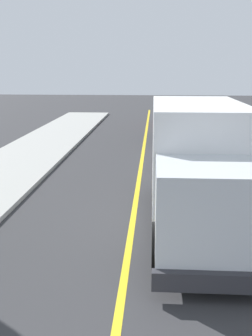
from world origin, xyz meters
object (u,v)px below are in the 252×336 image
(parked_car_mid, at_px, (180,125))
(parked_car_near, at_px, (179,146))
(box_truck, at_px, (199,160))
(parked_car_far, at_px, (176,115))

(parked_car_mid, bearing_deg, parked_car_near, -93.36)
(box_truck, xyz_separation_m, parked_car_far, (0.35, 19.35, -0.97))
(parked_car_far, bearing_deg, parked_car_mid, -90.56)
(box_truck, xyz_separation_m, parked_car_near, (-0.09, 7.05, -0.97))
(parked_car_near, relative_size, parked_car_far, 0.99)
(parked_car_near, distance_m, parked_car_far, 12.31)
(box_truck, xyz_separation_m, parked_car_mid, (0.30, 13.69, -0.97))
(box_truck, bearing_deg, parked_car_mid, 88.76)
(box_truck, distance_m, parked_car_near, 7.12)
(parked_car_far, bearing_deg, parked_car_near, -92.07)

